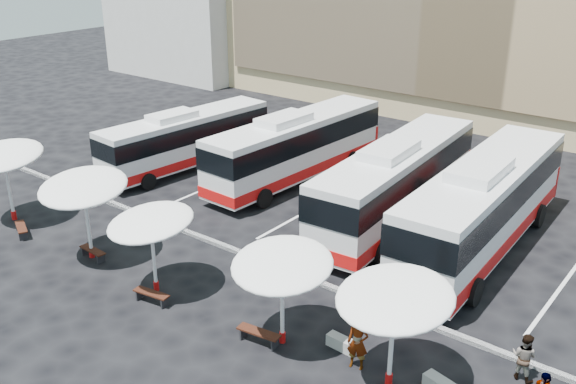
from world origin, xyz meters
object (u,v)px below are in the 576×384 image
Objects in this scene: sunshade_3 at (282,265)px; wood_bench_2 at (152,295)px; bus_1 at (296,145)px; sunshade_0 at (3,156)px; conc_bench_0 at (343,344)px; bus_2 at (397,180)px; bus_3 at (484,203)px; passenger_0 at (358,342)px; wood_bench_1 at (93,252)px; sunshade_2 at (151,223)px; wood_bench_3 at (259,334)px; wood_bench_0 at (21,228)px; sunshade_4 at (395,298)px; bus_0 at (187,138)px; passenger_1 at (524,357)px; sunshade_1 at (83,187)px.

wood_bench_2 is (-5.31, -1.06, -2.60)m from sunshade_3.
bus_1 reaches higher than sunshade_0.
wood_bench_2 reaches higher than conc_bench_0.
bus_3 reaches higher than bus_2.
wood_bench_1 is at bearing 167.31° from passenger_0.
conc_bench_0 is at bearing 5.69° from wood_bench_1.
passenger_0 reaches higher than wood_bench_2.
wood_bench_2 reaches higher than wood_bench_1.
sunshade_0 reaches higher than sunshade_2.
wood_bench_3 is 0.85× the size of passenger_0.
passenger_0 reaches higher than conc_bench_0.
conc_bench_0 is at bearing 15.41° from wood_bench_2.
sunshade_4 is at bearing 3.54° from wood_bench_0.
bus_0 is 6.90× the size of passenger_1.
wood_bench_3 is at bearing -169.86° from sunshade_4.
wood_bench_1 is at bearing -1.01° from sunshade_0.
sunshade_3 is 3.91m from sunshade_4.
bus_1 is at bearing 83.72° from sunshade_1.
bus_3 is 16.55m from sunshade_1.
bus_3 is 11.56m from wood_bench_3.
conc_bench_0 is at bearing 9.29° from sunshade_2.
sunshade_3 is 2.58× the size of wood_bench_0.
bus_3 is at bearing -8.77° from bus_2.
sunshade_4 reaches higher than wood_bench_2.
sunshade_1 is (4.73, -10.17, 1.41)m from bus_0.
bus_3 reaches higher than sunshade_3.
bus_3 reaches higher than sunshade_0.
bus_0 is 18.97m from conc_bench_0.
sunshade_4 is 2.33× the size of passenger_0.
sunshade_1 reaches higher than wood_bench_1.
wood_bench_3 is at bearing -1.98° from sunshade_1.
sunshade_2 reaches higher than wood_bench_0.
passenger_0 is at bearing 173.06° from sunshade_4.
sunshade_0 reaches higher than wood_bench_1.
bus_3 is at bearing 40.15° from sunshade_1.
sunshade_1 is 13.97m from sunshade_4.
sunshade_2 reaches higher than wood_bench_2.
wood_bench_2 is 1.35× the size of conc_bench_0.
bus_3 is at bearing -53.44° from passenger_1.
sunshade_2 is 8.81m from wood_bench_0.
sunshade_0 reaches higher than wood_bench_2.
sunshade_4 reaches higher than passenger_0.
passenger_0 is (0.11, -10.03, -1.23)m from bus_3.
conc_bench_0 is at bearing -44.37° from bus_1.
bus_2 is 13.84m from wood_bench_1.
passenger_0 reaches higher than wood_bench_1.
sunshade_2 is at bearing -1.95° from sunshade_1.
conc_bench_0 is 1.23m from passenger_0.
wood_bench_3 is at bearing 6.29° from wood_bench_2.
sunshade_3 reaches higher than wood_bench_3.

